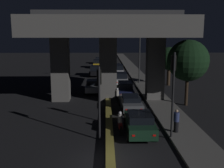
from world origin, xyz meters
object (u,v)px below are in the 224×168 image
object	(u,v)px
car_grey_second	(130,102)
car_taxi_yellow_third_oncoming	(97,64)
traffic_light_right_of_median	(173,81)
pedestrian_on_sidewalk	(176,121)
traffic_light_left_of_median	(99,90)
car_white_fifth	(118,70)
car_silver_sixth	(116,67)
street_lamp	(138,49)
car_white_fourth	(121,78)
car_silver_lead_oncoming	(93,86)
car_dark_blue_third	(125,89)
car_white_fourth_oncoming	(99,60)
car_black_second_oncoming	(95,71)
motorcycle_red_filtering_near	(120,123)
motorcycle_black_filtering_mid	(117,96)
car_dark_green_lead	(140,123)

from	to	relation	value
car_grey_second	car_taxi_yellow_third_oncoming	distance (m)	33.99
traffic_light_right_of_median	pedestrian_on_sidewalk	bearing A→B (deg)	54.83
traffic_light_left_of_median	car_white_fifth	xyz separation A→B (m)	(2.60, 28.65, -2.29)
car_grey_second	car_silver_sixth	distance (m)	27.72
traffic_light_left_of_median	car_grey_second	size ratio (longest dim) A/B	1.02
street_lamp	car_grey_second	bearing A→B (deg)	-99.55
car_grey_second	car_silver_sixth	xyz separation A→B (m)	(-0.25, 27.72, 0.02)
car_white_fourth	car_silver_lead_oncoming	size ratio (longest dim) A/B	0.94
traffic_light_right_of_median	car_taxi_yellow_third_oncoming	xyz separation A→B (m)	(-6.25, 40.72, -2.95)
street_lamp	traffic_light_left_of_median	bearing A→B (deg)	-103.59
car_dark_blue_third	car_white_fourth_oncoming	xyz separation A→B (m)	(-3.95, 37.59, -0.03)
car_black_second_oncoming	motorcycle_red_filtering_near	size ratio (longest dim) A/B	2.27
car_dark_blue_third	motorcycle_red_filtering_near	size ratio (longest dim) A/B	2.07
car_white_fourth	motorcycle_black_filtering_mid	bearing A→B (deg)	175.27
car_dark_blue_third	car_white_fifth	bearing A→B (deg)	-0.25
traffic_light_right_of_median	car_white_fifth	world-z (taller)	traffic_light_right_of_median
car_white_fourth	traffic_light_right_of_median	bearing A→B (deg)	-173.26
motorcycle_black_filtering_mid	traffic_light_left_of_median	bearing A→B (deg)	167.18
car_black_second_oncoming	car_taxi_yellow_third_oncoming	bearing A→B (deg)	-176.68
motorcycle_red_filtering_near	car_black_second_oncoming	bearing A→B (deg)	3.05
car_silver_sixth	car_taxi_yellow_third_oncoming	world-z (taller)	car_taxi_yellow_third_oncoming
car_black_second_oncoming	car_silver_sixth	bearing A→B (deg)	150.23
motorcycle_black_filtering_mid	car_dark_blue_third	bearing A→B (deg)	-25.50
car_silver_sixth	car_white_fourth_oncoming	xyz separation A→B (m)	(-3.77, 15.49, 0.07)
car_white_fifth	motorcycle_black_filtering_mid	size ratio (longest dim) A/B	2.35
car_white_fifth	car_black_second_oncoming	size ratio (longest dim) A/B	0.89
car_grey_second	car_white_fourth	world-z (taller)	car_white_fourth
car_white_fifth	motorcycle_red_filtering_near	world-z (taller)	car_white_fifth
car_dark_green_lead	car_silver_lead_oncoming	bearing A→B (deg)	15.54
car_taxi_yellow_third_oncoming	car_white_fifth	bearing A→B (deg)	16.21
car_grey_second	pedestrian_on_sidewalk	world-z (taller)	pedestrian_on_sidewalk
car_white_fifth	car_black_second_oncoming	world-z (taller)	car_white_fifth
street_lamp	motorcycle_red_filtering_near	size ratio (longest dim) A/B	4.29
car_white_fifth	motorcycle_red_filtering_near	bearing A→B (deg)	177.79
car_white_fourth	car_taxi_yellow_third_oncoming	xyz separation A→B (m)	(-4.10, 20.46, 0.04)
car_silver_lead_oncoming	pedestrian_on_sidewalk	bearing A→B (deg)	23.33
traffic_light_left_of_median	traffic_light_right_of_median	size ratio (longest dim) A/B	0.85
car_grey_second	car_white_fifth	bearing A→B (deg)	-1.84
car_grey_second	motorcycle_red_filtering_near	world-z (taller)	motorcycle_red_filtering_near
street_lamp	motorcycle_black_filtering_mid	xyz separation A→B (m)	(-3.35, -10.37, -4.39)
traffic_light_right_of_median	car_white_fourth_oncoming	distance (m)	50.66
car_white_fourth	car_white_fifth	world-z (taller)	car_white_fifth
car_taxi_yellow_third_oncoming	car_dark_blue_third	bearing A→B (deg)	5.64
car_white_fourth	car_white_fourth_oncoming	xyz separation A→B (m)	(-3.90, 29.95, -0.05)
traffic_light_right_of_median	car_silver_sixth	size ratio (longest dim) A/B	1.37
traffic_light_right_of_median	car_dark_blue_third	world-z (taller)	traffic_light_right_of_median
car_dark_green_lead	car_black_second_oncoming	size ratio (longest dim) A/B	0.99
car_black_second_oncoming	car_white_fifth	bearing A→B (deg)	92.05
car_grey_second	car_black_second_oncoming	xyz separation A→B (m)	(-4.07, 21.70, 0.16)
car_dark_green_lead	pedestrian_on_sidewalk	xyz separation A→B (m)	(2.51, -0.19, 0.17)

